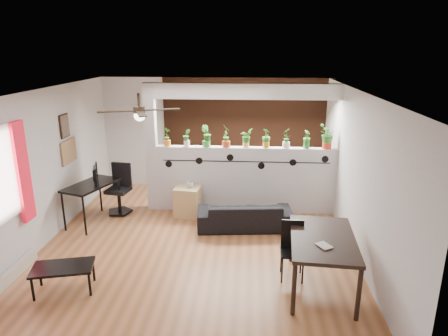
# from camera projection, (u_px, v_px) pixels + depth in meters

# --- Properties ---
(room_shell) EXTENTS (6.30, 7.10, 2.90)m
(room_shell) POSITION_uv_depth(u_px,v_px,m) (196.00, 171.00, 6.56)
(room_shell) COLOR brown
(room_shell) RESTS_ON ground
(partition_wall) EXTENTS (3.60, 0.18, 1.35)m
(partition_wall) POSITION_uv_depth(u_px,v_px,m) (245.00, 179.00, 8.12)
(partition_wall) COLOR #BCBCC1
(partition_wall) RESTS_ON ground
(ceiling_header) EXTENTS (3.60, 0.18, 0.30)m
(ceiling_header) POSITION_uv_depth(u_px,v_px,m) (247.00, 91.00, 7.60)
(ceiling_header) COLOR silver
(ceiling_header) RESTS_ON room_shell
(pier_column) EXTENTS (0.22, 0.20, 2.60)m
(pier_column) POSITION_uv_depth(u_px,v_px,m) (151.00, 148.00, 8.06)
(pier_column) COLOR #BCBCC1
(pier_column) RESTS_ON ground
(brick_panel) EXTENTS (3.90, 0.05, 2.60)m
(brick_panel) POSITION_uv_depth(u_px,v_px,m) (247.00, 134.00, 9.34)
(brick_panel) COLOR #994D2C
(brick_panel) RESTS_ON ground
(vine_decal) EXTENTS (3.31, 0.01, 0.30)m
(vine_decal) POSITION_uv_depth(u_px,v_px,m) (246.00, 162.00, 7.91)
(vine_decal) COLOR black
(vine_decal) RESTS_ON partition_wall
(window_assembly) EXTENTS (0.09, 1.30, 1.55)m
(window_assembly) POSITION_uv_depth(u_px,v_px,m) (1.00, 179.00, 5.51)
(window_assembly) COLOR white
(window_assembly) RESTS_ON room_shell
(baseboard_heater) EXTENTS (0.08, 1.00, 0.18)m
(baseboard_heater) POSITION_uv_depth(u_px,v_px,m) (17.00, 269.00, 5.92)
(baseboard_heater) COLOR beige
(baseboard_heater) RESTS_ON ground
(corkboard) EXTENTS (0.03, 0.60, 0.45)m
(corkboard) POSITION_uv_depth(u_px,v_px,m) (69.00, 151.00, 7.62)
(corkboard) COLOR #956E48
(corkboard) RESTS_ON room_shell
(framed_art) EXTENTS (0.03, 0.34, 0.44)m
(framed_art) POSITION_uv_depth(u_px,v_px,m) (64.00, 126.00, 7.42)
(framed_art) COLOR #8C7259
(framed_art) RESTS_ON room_shell
(ceiling_fan) EXTENTS (1.19, 1.19, 0.43)m
(ceiling_fan) POSITION_uv_depth(u_px,v_px,m) (139.00, 112.00, 6.03)
(ceiling_fan) COLOR black
(ceiling_fan) RESTS_ON room_shell
(potted_plant_0) EXTENTS (0.24, 0.22, 0.39)m
(potted_plant_0) POSITION_uv_depth(u_px,v_px,m) (167.00, 136.00, 7.96)
(potted_plant_0) COLOR orange
(potted_plant_0) RESTS_ON partition_wall
(potted_plant_1) EXTENTS (0.20, 0.18, 0.36)m
(potted_plant_1) POSITION_uv_depth(u_px,v_px,m) (187.00, 137.00, 7.94)
(potted_plant_1) COLOR white
(potted_plant_1) RESTS_ON partition_wall
(potted_plant_2) EXTENTS (0.22, 0.18, 0.43)m
(potted_plant_2) POSITION_uv_depth(u_px,v_px,m) (206.00, 135.00, 7.91)
(potted_plant_2) COLOR green
(potted_plant_2) RESTS_ON partition_wall
(potted_plant_3) EXTENTS (0.24, 0.28, 0.45)m
(potted_plant_3) POSITION_uv_depth(u_px,v_px,m) (226.00, 135.00, 7.88)
(potted_plant_3) COLOR #C1441E
(potted_plant_3) RESTS_ON partition_wall
(potted_plant_4) EXTENTS (0.21, 0.23, 0.37)m
(potted_plant_4) POSITION_uv_depth(u_px,v_px,m) (246.00, 137.00, 7.86)
(potted_plant_4) COLOR gold
(potted_plant_4) RESTS_ON partition_wall
(potted_plant_5) EXTENTS (0.24, 0.24, 0.39)m
(potted_plant_5) POSITION_uv_depth(u_px,v_px,m) (266.00, 137.00, 7.84)
(potted_plant_5) COLOR orange
(potted_plant_5) RESTS_ON partition_wall
(potted_plant_6) EXTENTS (0.26, 0.26, 0.41)m
(potted_plant_6) POSITION_uv_depth(u_px,v_px,m) (286.00, 137.00, 7.81)
(potted_plant_6) COLOR silver
(potted_plant_6) RESTS_ON partition_wall
(potted_plant_7) EXTENTS (0.20, 0.21, 0.36)m
(potted_plant_7) POSITION_uv_depth(u_px,v_px,m) (307.00, 139.00, 7.79)
(potted_plant_7) COLOR #31822F
(potted_plant_7) RESTS_ON partition_wall
(potted_plant_8) EXTENTS (0.30, 0.32, 0.48)m
(potted_plant_8) POSITION_uv_depth(u_px,v_px,m) (328.00, 136.00, 7.75)
(potted_plant_8) COLOR red
(potted_plant_8) RESTS_ON partition_wall
(sofa) EXTENTS (1.72, 0.82, 0.49)m
(sofa) POSITION_uv_depth(u_px,v_px,m) (245.00, 215.00, 7.46)
(sofa) COLOR black
(sofa) RESTS_ON ground
(cube_shelf) EXTENTS (0.54, 0.49, 0.60)m
(cube_shelf) POSITION_uv_depth(u_px,v_px,m) (188.00, 201.00, 7.98)
(cube_shelf) COLOR tan
(cube_shelf) RESTS_ON ground
(cup) EXTENTS (0.14, 0.14, 0.10)m
(cup) POSITION_uv_depth(u_px,v_px,m) (190.00, 185.00, 7.87)
(cup) COLOR gray
(cup) RESTS_ON cube_shelf
(computer_desk) EXTENTS (0.90, 1.21, 0.79)m
(computer_desk) POSITION_uv_depth(u_px,v_px,m) (91.00, 188.00, 7.53)
(computer_desk) COLOR black
(computer_desk) RESTS_ON ground
(monitor) EXTENTS (0.31, 0.15, 0.18)m
(monitor) POSITION_uv_depth(u_px,v_px,m) (93.00, 177.00, 7.63)
(monitor) COLOR black
(monitor) RESTS_ON computer_desk
(office_chair) EXTENTS (0.52, 0.52, 1.01)m
(office_chair) POSITION_uv_depth(u_px,v_px,m) (120.00, 192.00, 8.08)
(office_chair) COLOR black
(office_chair) RESTS_ON ground
(dining_table) EXTENTS (0.96, 1.48, 0.77)m
(dining_table) POSITION_uv_depth(u_px,v_px,m) (323.00, 243.00, 5.45)
(dining_table) COLOR black
(dining_table) RESTS_ON ground
(book) EXTENTS (0.23, 0.25, 0.02)m
(book) POSITION_uv_depth(u_px,v_px,m) (319.00, 247.00, 5.14)
(book) COLOR gray
(book) RESTS_ON dining_table
(folding_chair) EXTENTS (0.35, 0.35, 0.85)m
(folding_chair) POSITION_uv_depth(u_px,v_px,m) (292.00, 244.00, 5.81)
(folding_chair) COLOR black
(folding_chair) RESTS_ON ground
(coffee_table) EXTENTS (0.89, 0.63, 0.38)m
(coffee_table) POSITION_uv_depth(u_px,v_px,m) (63.00, 269.00, 5.47)
(coffee_table) COLOR black
(coffee_table) RESTS_ON ground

